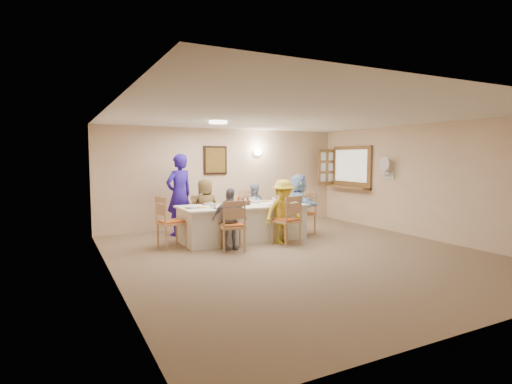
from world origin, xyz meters
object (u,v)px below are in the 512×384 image
diner_front_left (230,219)px  diner_right_end (299,204)px  desk_fan (386,167)px  chair_back_right (251,211)px  chair_back_left (204,216)px  dining_table (243,222)px  chair_front_left (232,225)px  chair_right_end (303,213)px  condiment_ketchup (239,200)px  diner_back_left (205,208)px  chair_left_end (172,222)px  diner_back_right (253,208)px  serving_hatch (352,167)px  caregiver (179,195)px  chair_front_right (286,220)px  diner_front_right (283,212)px

diner_front_left → diner_right_end: size_ratio=0.86×
diner_front_left → diner_right_end: diner_right_end is taller
desk_fan → chair_back_right: size_ratio=0.30×
chair_back_left → dining_table: bearing=-58.9°
diner_front_left → desk_fan: bearing=3.8°
chair_back_right → chair_front_left: chair_back_right is taller
chair_right_end → desk_fan: bearing=72.7°
condiment_ketchup → chair_back_left: bearing=122.3°
diner_back_left → diner_right_end: diner_right_end is taller
desk_fan → chair_right_end: 2.29m
chair_back_left → chair_back_right: bearing=-5.8°
chair_left_end → diner_back_right: (2.15, 0.68, 0.07)m
desk_fan → chair_front_left: desk_fan is taller
chair_left_end → chair_right_end: chair_left_end is taller
serving_hatch → chair_back_right: bearing=178.9°
diner_right_end → caregiver: caregiver is taller
chair_front_right → chair_right_end: (0.95, 0.80, -0.02)m
chair_front_left → chair_front_right: size_ratio=0.97×
dining_table → diner_back_left: diner_back_left is taller
dining_table → diner_front_right: (0.60, -0.68, 0.28)m
chair_back_left → chair_back_right: size_ratio=0.93×
chair_left_end → chair_right_end: bearing=-99.8°
chair_front_right → chair_left_end: size_ratio=0.99×
dining_table → chair_left_end: 1.56m
diner_front_left → serving_hatch: bearing=21.5°
dining_table → diner_back_right: size_ratio=2.32×
chair_front_right → chair_right_end: size_ratio=1.04×
desk_fan → chair_back_left: desk_fan is taller
chair_left_end → condiment_ketchup: size_ratio=4.93×
serving_hatch → desk_fan: serving_hatch is taller
diner_back_left → diner_front_left: (0.00, -1.36, -0.05)m
chair_back_left → condiment_ketchup: condiment_ketchup is taller
diner_front_right → chair_right_end: bearing=32.7°
chair_back_right → diner_right_end: diner_right_end is taller
dining_table → condiment_ketchup: (-0.09, -0.00, 0.48)m
dining_table → condiment_ketchup: condiment_ketchup is taller
serving_hatch → chair_left_end: 5.29m
diner_back_right → serving_hatch: bearing=176.4°
chair_back_left → diner_front_right: diner_front_right is taller
chair_back_left → caregiver: size_ratio=0.50×
chair_right_end → diner_front_right: diner_front_right is taller
diner_front_left → condiment_ketchup: diner_front_left is taller
chair_right_end → caregiver: (-2.60, 1.15, 0.44)m
chair_left_end → caregiver: 1.32m
desk_fan → chair_front_left: (-4.09, -0.19, -1.06)m
serving_hatch → chair_right_end: 2.40m
desk_fan → chair_front_right: desk_fan is taller
chair_right_end → caregiver: caregiver is taller
diner_back_right → diner_front_left: bearing=43.8°
chair_back_left → diner_right_end: (2.02, -0.80, 0.24)m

